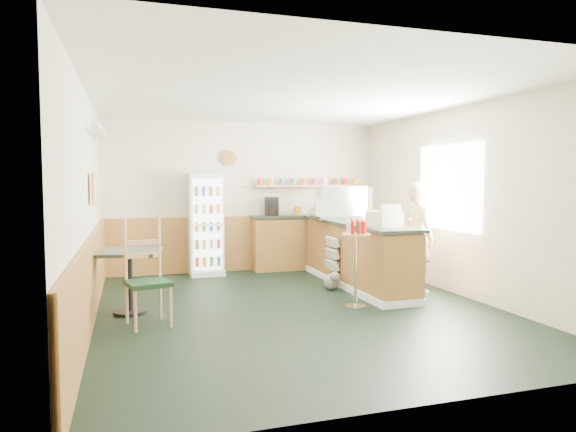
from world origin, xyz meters
name	(u,v)px	position (x,y,z in m)	size (l,w,h in m)	color
ground	(296,308)	(0.00, 0.00, 0.00)	(6.00, 6.00, 0.00)	black
room_envelope	(264,190)	(-0.23, 0.73, 1.52)	(5.04, 6.02, 2.72)	beige
service_counter	(357,257)	(1.35, 1.07, 0.46)	(0.68, 3.01, 1.01)	olive
back_counter	(310,239)	(1.19, 2.80, 0.55)	(2.24, 0.42, 1.69)	olive
drinks_fridge	(206,224)	(-0.76, 2.74, 0.88)	(0.58, 0.52, 1.77)	white
display_case	(342,203)	(1.35, 1.69, 1.27)	(0.93, 0.49, 0.53)	silver
cash_register	(384,219)	(1.35, 0.18, 1.12)	(0.37, 0.39, 0.22)	beige
shopkeeper	(418,237)	(2.05, 0.43, 0.81)	(0.54, 0.39, 1.63)	tan
condiment_stand	(356,249)	(0.76, -0.17, 0.77)	(0.36, 0.36, 1.13)	silver
newspaper_rack	(332,254)	(0.99, 1.21, 0.49)	(0.09, 0.45, 0.53)	black
cafe_table	(129,269)	(-2.05, 0.37, 0.56)	(0.86, 0.86, 0.79)	black
cafe_chair	(147,269)	(-1.85, -0.14, 0.64)	(0.55, 0.55, 1.22)	black
dog_doorstop	(332,281)	(0.87, 0.91, 0.14)	(0.24, 0.31, 0.29)	gray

